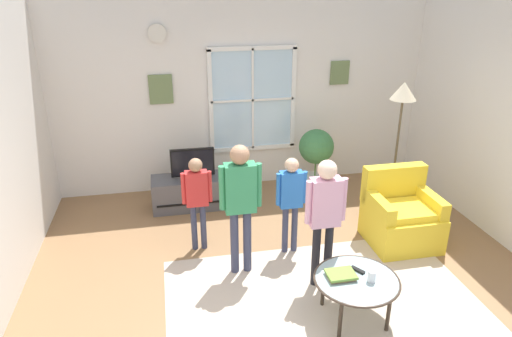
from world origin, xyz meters
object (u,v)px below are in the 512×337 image
person_green_shirt (240,195)px  person_blue_shirt (291,195)px  book_stack (341,275)px  person_pink_shirt (325,209)px  coffee_table (356,281)px  floor_lamp (402,105)px  potted_plant_by_window (316,154)px  cup (372,276)px  armchair (401,217)px  person_red_shirt (197,194)px  tv_stand (194,192)px  television (193,163)px  remote_near_books (358,270)px

person_green_shirt → person_blue_shirt: size_ratio=1.25×
book_stack → person_pink_shirt: (0.00, 0.51, 0.40)m
coffee_table → floor_lamp: (1.32, 1.92, 1.06)m
book_stack → potted_plant_by_window: bearing=76.4°
cup → person_green_shirt: (-1.00, 0.99, 0.42)m
armchair → book_stack: bearing=-136.8°
person_pink_shirt → floor_lamp: 2.08m
cup → potted_plant_by_window: size_ratio=0.11×
armchair → person_red_shirt: (-2.34, 0.31, 0.38)m
potted_plant_by_window → tv_stand: bearing=-175.9°
television → armchair: armchair is taller
person_blue_shirt → cup: bearing=-72.6°
armchair → cup: armchair is taller
television → potted_plant_by_window: 1.77m
television → remote_near_books: 2.78m
potted_plant_by_window → person_red_shirt: bearing=-146.0°
person_red_shirt → television: bearing=88.5°
person_blue_shirt → potted_plant_by_window: person_blue_shirt is taller
remote_near_books → person_pink_shirt: size_ratio=0.10×
cup → person_blue_shirt: size_ratio=0.09×
television → potted_plant_by_window: (1.77, 0.13, -0.06)m
cup → person_red_shirt: bearing=132.6°
book_stack → potted_plant_by_window: potted_plant_by_window is taller
person_green_shirt → person_red_shirt: 0.70m
cup → coffee_table: bearing=153.4°
television → person_green_shirt: size_ratio=0.40×
tv_stand → person_blue_shirt: bearing=-54.1°
armchair → person_blue_shirt: size_ratio=0.76×
tv_stand → coffee_table: (1.26, -2.56, 0.18)m
book_stack → person_pink_shirt: bearing=89.6°
person_red_shirt → floor_lamp: bearing=9.7°
tv_stand → armchair: size_ratio=1.29×
tv_stand → floor_lamp: floor_lamp is taller
cup → person_red_shirt: size_ratio=0.10×
coffee_table → potted_plant_by_window: size_ratio=0.82×
armchair → person_blue_shirt: bearing=178.1°
book_stack → remote_near_books: bearing=18.3°
coffee_table → tv_stand: bearing=116.3°
book_stack → cup: 0.27m
cup → person_pink_shirt: person_pink_shirt is taller
television → remote_near_books: television is taller
cup → floor_lamp: (1.21, 1.97, 0.99)m
book_stack → remote_near_books: size_ratio=1.83×
person_blue_shirt → potted_plant_by_window: (0.79, 1.48, -0.13)m
remote_near_books → potted_plant_by_window: 2.61m
person_green_shirt → person_red_shirt: person_green_shirt is taller
person_green_shirt → remote_near_books: bearing=-41.0°
armchair → person_green_shirt: size_ratio=0.61×
coffee_table → person_red_shirt: bearing=131.2°
armchair → coffee_table: size_ratio=1.12×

